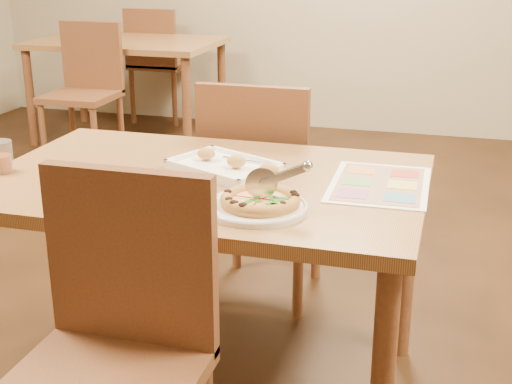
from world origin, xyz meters
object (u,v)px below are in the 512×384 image
(bg_table, at_px, (127,52))
(bg_chair_far, at_px, (155,52))
(plate, at_px, (256,207))
(chair_near, at_px, (116,320))
(bg_chair_near, at_px, (87,76))
(pizza, at_px, (260,200))
(chair_far, at_px, (259,168))
(dining_table, at_px, (205,204))
(menu, at_px, (380,184))
(pizza_cutter, at_px, (276,178))
(glass_tumbler, at_px, (0,158))
(appetizer_tray, at_px, (227,167))

(bg_table, relative_size, bg_chair_far, 2.77)
(bg_table, bearing_deg, plate, -58.90)
(chair_near, relative_size, bg_chair_near, 1.00)
(chair_near, distance_m, bg_chair_near, 3.22)
(plate, distance_m, pizza, 0.02)
(chair_far, distance_m, bg_table, 2.72)
(bg_table, bearing_deg, chair_near, -64.81)
(dining_table, bearing_deg, menu, 7.88)
(chair_far, relative_size, plate, 1.74)
(chair_near, relative_size, pizza_cutter, 2.96)
(bg_table, height_order, glass_tumbler, glass_tumbler)
(pizza, height_order, appetizer_tray, appetizer_tray)
(dining_table, height_order, glass_tumbler, glass_tumbler)
(chair_near, relative_size, bg_table, 0.36)
(bg_chair_far, height_order, pizza_cutter, bg_chair_far)
(chair_far, distance_m, bg_chair_near, 2.26)
(plate, height_order, pizza, pizza)
(bg_chair_far, distance_m, glass_tumbler, 3.57)
(menu, bearing_deg, bg_chair_near, 134.78)
(chair_near, xyz_separation_m, plate, (0.22, 0.38, 0.16))
(pizza, bearing_deg, bg_chair_far, 117.53)
(appetizer_tray, distance_m, glass_tumbler, 0.69)
(bg_table, distance_m, glass_tumbler, 3.08)
(pizza_cutter, relative_size, menu, 0.41)
(pizza, distance_m, pizza_cutter, 0.07)
(chair_near, distance_m, pizza, 0.48)
(chair_near, xyz_separation_m, bg_table, (-1.60, 3.40, 0.07))
(dining_table, distance_m, pizza_cutter, 0.38)
(bg_chair_far, height_order, appetizer_tray, bg_chair_far)
(pizza, height_order, glass_tumbler, glass_tumbler)
(bg_chair_far, height_order, plate, bg_chair_far)
(bg_chair_near, xyz_separation_m, menu, (2.11, -2.13, 0.16))
(chair_near, distance_m, appetizer_tray, 0.70)
(menu, bearing_deg, dining_table, -172.12)
(pizza, bearing_deg, plate, -145.55)
(pizza, height_order, pizza_cutter, pizza_cutter)
(pizza_cutter, distance_m, glass_tumbler, 0.89)
(bg_table, xyz_separation_m, plate, (1.82, -3.02, 0.09))
(pizza, bearing_deg, chair_far, 105.94)
(glass_tumbler, distance_m, menu, 1.14)
(pizza_cutter, bearing_deg, plate, -175.04)
(pizza_cutter, xyz_separation_m, glass_tumbler, (-0.89, 0.08, -0.04))
(chair_near, bearing_deg, bg_table, 115.19)
(bg_table, xyz_separation_m, bg_chair_near, (0.00, -0.60, -0.07))
(plate, relative_size, pizza, 1.28)
(bg_chair_near, bearing_deg, dining_table, -53.95)
(dining_table, distance_m, appetizer_tray, 0.13)
(bg_chair_near, relative_size, pizza_cutter, 2.96)
(dining_table, relative_size, menu, 3.35)
(dining_table, xyz_separation_m, bg_chair_near, (-1.60, 2.20, -0.07))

